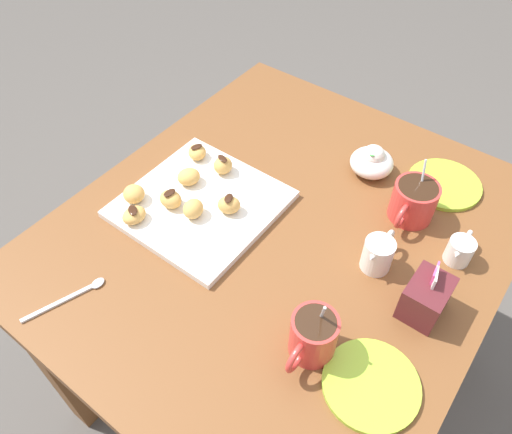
% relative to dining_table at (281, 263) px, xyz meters
% --- Properties ---
extents(ground_plane, '(8.00, 8.00, 0.00)m').
position_rel_dining_table_xyz_m(ground_plane, '(0.00, 0.00, -0.59)').
color(ground_plane, '#514C47').
extents(dining_table, '(1.00, 0.87, 0.72)m').
position_rel_dining_table_xyz_m(dining_table, '(0.00, 0.00, 0.00)').
color(dining_table, brown).
rests_on(dining_table, ground_plane).
extents(pastry_plate_square, '(0.32, 0.32, 0.02)m').
position_rel_dining_table_xyz_m(pastry_plate_square, '(0.06, -0.18, 0.13)').
color(pastry_plate_square, white).
rests_on(pastry_plate_square, dining_table).
extents(coffee_mug_red_left, '(0.13, 0.10, 0.13)m').
position_rel_dining_table_xyz_m(coffee_mug_red_left, '(-0.20, 0.20, 0.17)').
color(coffee_mug_red_left, red).
rests_on(coffee_mug_red_left, dining_table).
extents(coffee_mug_red_right, '(0.12, 0.08, 0.14)m').
position_rel_dining_table_xyz_m(coffee_mug_red_right, '(0.20, 0.20, 0.18)').
color(coffee_mug_red_right, red).
rests_on(coffee_mug_red_right, dining_table).
extents(cream_pitcher_white, '(0.10, 0.06, 0.07)m').
position_rel_dining_table_xyz_m(cream_pitcher_white, '(-0.03, 0.20, 0.16)').
color(cream_pitcher_white, white).
rests_on(cream_pitcher_white, dining_table).
extents(sugar_caddy, '(0.09, 0.07, 0.11)m').
position_rel_dining_table_xyz_m(sugar_caddy, '(0.01, 0.32, 0.17)').
color(sugar_caddy, '#561E23').
rests_on(sugar_caddy, dining_table).
extents(ice_cream_bowl, '(0.10, 0.10, 0.08)m').
position_rel_dining_table_xyz_m(ice_cream_bowl, '(-0.27, 0.06, 0.16)').
color(ice_cream_bowl, white).
rests_on(ice_cream_bowl, dining_table).
extents(chocolate_sauce_pitcher, '(0.09, 0.05, 0.06)m').
position_rel_dining_table_xyz_m(chocolate_sauce_pitcher, '(-0.14, 0.33, 0.16)').
color(chocolate_sauce_pitcher, white).
rests_on(chocolate_sauce_pitcher, dining_table).
extents(saucer_lime_left, '(0.16, 0.16, 0.01)m').
position_rel_dining_table_xyz_m(saucer_lime_left, '(0.20, 0.32, 0.13)').
color(saucer_lime_left, '#9EC633').
rests_on(saucer_lime_left, dining_table).
extents(saucer_lime_right, '(0.17, 0.17, 0.01)m').
position_rel_dining_table_xyz_m(saucer_lime_right, '(-0.33, 0.22, 0.13)').
color(saucer_lime_right, '#9EC633').
rests_on(saucer_lime_right, dining_table).
extents(loose_spoon_near_saucer, '(0.16, 0.06, 0.01)m').
position_rel_dining_table_xyz_m(loose_spoon_near_saucer, '(0.38, -0.22, 0.13)').
color(loose_spoon_near_saucer, silver).
rests_on(loose_spoon_near_saucer, dining_table).
extents(beignet_0, '(0.06, 0.05, 0.04)m').
position_rel_dining_table_xyz_m(beignet_0, '(0.10, -0.17, 0.16)').
color(beignet_0, '#DBA351').
rests_on(beignet_0, pastry_plate_square).
extents(beignet_1, '(0.07, 0.07, 0.04)m').
position_rel_dining_table_xyz_m(beignet_1, '(0.03, -0.24, 0.16)').
color(beignet_1, '#DBA351').
rests_on(beignet_1, pastry_plate_square).
extents(beignet_2, '(0.06, 0.06, 0.03)m').
position_rel_dining_table_xyz_m(beignet_2, '(-0.05, -0.29, 0.16)').
color(beignet_2, '#DBA351').
rests_on(beignet_2, pastry_plate_square).
extents(chocolate_drizzle_2, '(0.03, 0.03, 0.00)m').
position_rel_dining_table_xyz_m(chocolate_drizzle_2, '(-0.05, -0.29, 0.17)').
color(chocolate_drizzle_2, '#381E11').
rests_on(chocolate_drizzle_2, beignet_2).
extents(beignet_3, '(0.04, 0.05, 0.04)m').
position_rel_dining_table_xyz_m(beignet_3, '(0.10, -0.23, 0.16)').
color(beignet_3, '#DBA351').
rests_on(beignet_3, pastry_plate_square).
extents(chocolate_drizzle_3, '(0.03, 0.02, 0.00)m').
position_rel_dining_table_xyz_m(chocolate_drizzle_3, '(0.10, -0.23, 0.18)').
color(chocolate_drizzle_3, '#381E11').
rests_on(chocolate_drizzle_3, beignet_3).
extents(beignet_4, '(0.05, 0.05, 0.03)m').
position_rel_dining_table_xyz_m(beignet_4, '(0.18, -0.26, 0.16)').
color(beignet_4, '#DBA351').
rests_on(beignet_4, pastry_plate_square).
extents(chocolate_drizzle_4, '(0.03, 0.04, 0.00)m').
position_rel_dining_table_xyz_m(chocolate_drizzle_4, '(0.18, -0.26, 0.17)').
color(chocolate_drizzle_4, '#381E11').
rests_on(chocolate_drizzle_4, beignet_4).
extents(beignet_5, '(0.05, 0.05, 0.04)m').
position_rel_dining_table_xyz_m(beignet_5, '(-0.05, -0.20, 0.16)').
color(beignet_5, '#DBA351').
rests_on(beignet_5, pastry_plate_square).
extents(chocolate_drizzle_5, '(0.02, 0.03, 0.00)m').
position_rel_dining_table_xyz_m(chocolate_drizzle_5, '(-0.05, -0.20, 0.18)').
color(chocolate_drizzle_5, '#381E11').
rests_on(chocolate_drizzle_5, beignet_5).
extents(beignet_6, '(0.07, 0.07, 0.04)m').
position_rel_dining_table_xyz_m(beignet_6, '(0.14, -0.30, 0.16)').
color(beignet_6, '#DBA351').
rests_on(beignet_6, pastry_plate_square).
extents(beignet_7, '(0.06, 0.06, 0.04)m').
position_rel_dining_table_xyz_m(beignet_7, '(0.04, -0.11, 0.16)').
color(beignet_7, '#DBA351').
rests_on(beignet_7, pastry_plate_square).
extents(chocolate_drizzle_7, '(0.03, 0.03, 0.00)m').
position_rel_dining_table_xyz_m(chocolate_drizzle_7, '(0.04, -0.11, 0.18)').
color(chocolate_drizzle_7, '#381E11').
rests_on(chocolate_drizzle_7, beignet_7).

